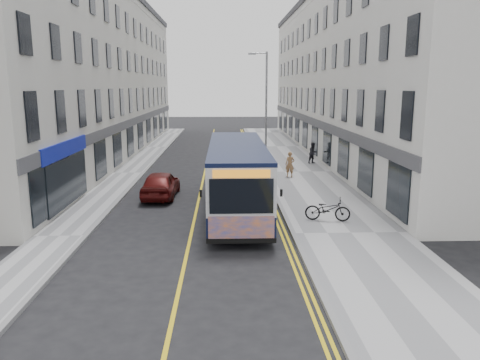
{
  "coord_description": "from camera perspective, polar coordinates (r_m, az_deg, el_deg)",
  "views": [
    {
      "loc": [
        1.33,
        -18.52,
        5.75
      ],
      "look_at": [
        2.03,
        1.96,
        1.6
      ],
      "focal_mm": 35.0,
      "sensor_mm": 36.0,
      "label": 1
    }
  ],
  "objects": [
    {
      "name": "ground",
      "position": [
        19.44,
        -5.81,
        -5.82
      ],
      "size": [
        140.0,
        140.0,
        0.0
      ],
      "primitive_type": "plane",
      "color": "black",
      "rests_on": "ground"
    },
    {
      "name": "pavement_east",
      "position": [
        31.44,
        7.09,
        0.93
      ],
      "size": [
        4.5,
        64.0,
        0.12
      ],
      "primitive_type": "cube",
      "color": "#979799",
      "rests_on": "ground"
    },
    {
      "name": "pavement_west",
      "position": [
        31.69,
        -13.44,
        0.78
      ],
      "size": [
        2.0,
        64.0,
        0.12
      ],
      "primitive_type": "cube",
      "color": "#979799",
      "rests_on": "ground"
    },
    {
      "name": "kerb_east",
      "position": [
        31.16,
        3.0,
        0.92
      ],
      "size": [
        0.18,
        64.0,
        0.13
      ],
      "primitive_type": "cube",
      "color": "slate",
      "rests_on": "ground"
    },
    {
      "name": "kerb_west",
      "position": [
        31.5,
        -11.66,
        0.81
      ],
      "size": [
        0.18,
        64.0,
        0.13
      ],
      "primitive_type": "cube",
      "color": "slate",
      "rests_on": "ground"
    },
    {
      "name": "road_centre_line",
      "position": [
        31.09,
        -4.37,
        0.76
      ],
      "size": [
        0.12,
        64.0,
        0.01
      ],
      "primitive_type": "cube",
      "color": "gold",
      "rests_on": "ground"
    },
    {
      "name": "road_dbl_yellow_inner",
      "position": [
        31.14,
        2.17,
        0.8
      ],
      "size": [
        0.1,
        64.0,
        0.01
      ],
      "primitive_type": "cube",
      "color": "gold",
      "rests_on": "ground"
    },
    {
      "name": "road_dbl_yellow_outer",
      "position": [
        31.15,
        2.54,
        0.8
      ],
      "size": [
        0.1,
        64.0,
        0.01
      ],
      "primitive_type": "cube",
      "color": "gold",
      "rests_on": "ground"
    },
    {
      "name": "terrace_east",
      "position": [
        40.82,
        12.77,
        12.22
      ],
      "size": [
        6.0,
        46.0,
        13.0
      ],
      "primitive_type": "cube",
      "color": "silver",
      "rests_on": "ground"
    },
    {
      "name": "terrace_west",
      "position": [
        40.86,
        -16.98,
        12.01
      ],
      "size": [
        6.0,
        46.0,
        13.0
      ],
      "primitive_type": "cube",
      "color": "beige",
      "rests_on": "ground"
    },
    {
      "name": "streetlamp",
      "position": [
        32.67,
        3.08,
        9.03
      ],
      "size": [
        1.32,
        0.18,
        8.0
      ],
      "color": "gray",
      "rests_on": "ground"
    },
    {
      "name": "city_bus",
      "position": [
        21.44,
        -0.37,
        0.63
      ],
      "size": [
        2.54,
        10.87,
        3.16
      ],
      "color": "black",
      "rests_on": "ground"
    },
    {
      "name": "bicycle",
      "position": [
        20.13,
        10.63,
        -3.52
      ],
      "size": [
        1.99,
        1.04,
        1.0
      ],
      "primitive_type": "imported",
      "rotation": [
        0.0,
        0.0,
        1.36
      ],
      "color": "black",
      "rests_on": "pavement_east"
    },
    {
      "name": "pedestrian_near",
      "position": [
        29.36,
        6.11,
        1.9
      ],
      "size": [
        0.67,
        0.55,
        1.59
      ],
      "primitive_type": "imported",
      "rotation": [
        0.0,
        0.0,
        -0.34
      ],
      "color": "#926842",
      "rests_on": "pavement_east"
    },
    {
      "name": "pedestrian_far",
      "position": [
        34.73,
        8.91,
        3.27
      ],
      "size": [
        0.94,
        0.86,
        1.55
      ],
      "primitive_type": "imported",
      "rotation": [
        0.0,
        0.0,
        0.45
      ],
      "color": "black",
      "rests_on": "pavement_east"
    },
    {
      "name": "car_white",
      "position": [
        40.54,
        -0.83,
        4.29
      ],
      "size": [
        1.62,
        4.32,
        1.41
      ],
      "primitive_type": "imported",
      "rotation": [
        0.0,
        0.0,
        0.03
      ],
      "color": "silver",
      "rests_on": "ground"
    },
    {
      "name": "car_maroon",
      "position": [
        24.74,
        -9.64,
        -0.5
      ],
      "size": [
        1.8,
        4.16,
        1.4
      ],
      "primitive_type": "imported",
      "rotation": [
        0.0,
        0.0,
        3.1
      ],
      "color": "#530F0D",
      "rests_on": "ground"
    }
  ]
}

